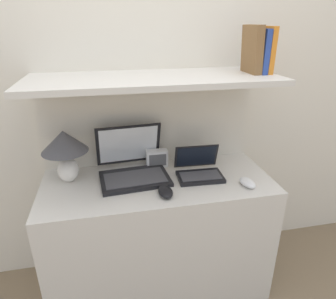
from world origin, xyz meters
The scene contains 13 objects.
wall_back centered at (0.00, 0.58, 1.20)m, with size 6.00×0.05×2.40m.
desk centered at (0.00, 0.26, 0.37)m, with size 1.23×0.51×0.73m.
back_riser centered at (0.00, 0.53, 0.63)m, with size 1.23×0.04×1.25m.
shelf centered at (0.00, 0.32, 1.27)m, with size 1.23×0.46×0.03m.
table_lamp centered at (-0.47, 0.36, 0.93)m, with size 0.24×0.24×0.29m.
laptop_large centered at (-0.13, 0.35, 0.79)m, with size 0.39×0.36×0.27m.
laptop_small centered at (0.23, 0.27, 0.77)m, with size 0.25×0.21×0.16m.
computer_mouse centered at (0.01, 0.11, 0.75)m, with size 0.08×0.12×0.04m.
second_mouse centered at (0.45, 0.11, 0.75)m, with size 0.08×0.12×0.04m.
router_box centered at (0.03, 0.44, 0.78)m, with size 0.12×0.06×0.10m.
book_orange centered at (0.57, 0.32, 1.39)m, with size 0.03×0.16×0.23m.
book_blue centered at (0.54, 0.32, 1.39)m, with size 0.03×0.17×0.21m.
book_brown centered at (0.50, 0.32, 1.40)m, with size 0.05×0.17×0.23m.
Camera 1 is at (-0.24, -1.13, 1.53)m, focal length 32.00 mm.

